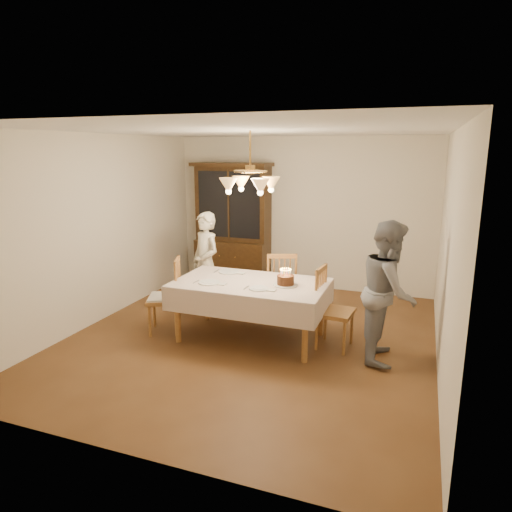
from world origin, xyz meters
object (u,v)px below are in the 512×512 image
at_px(elderly_woman, 206,263).
at_px(birthday_cake, 285,281).
at_px(china_hutch, 233,227).
at_px(chair_far_side, 281,289).
at_px(dining_table, 251,288).

height_order(elderly_woman, birthday_cake, elderly_woman).
relative_size(china_hutch, chair_far_side, 2.16).
bearing_deg(birthday_cake, elderly_woman, 154.74).
xyz_separation_m(dining_table, birthday_cake, (0.45, 0.01, 0.13)).
relative_size(dining_table, elderly_woman, 1.26).
height_order(dining_table, china_hutch, china_hutch).
bearing_deg(chair_far_side, dining_table, -101.13).
relative_size(dining_table, china_hutch, 0.88).
bearing_deg(birthday_cake, chair_far_side, 110.51).
height_order(chair_far_side, birthday_cake, chair_far_side).
bearing_deg(elderly_woman, birthday_cake, 6.37).
height_order(chair_far_side, elderly_woman, elderly_woman).
bearing_deg(chair_far_side, birthday_cake, -69.49).
bearing_deg(birthday_cake, dining_table, -178.53).
bearing_deg(china_hutch, elderly_woman, -81.59).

